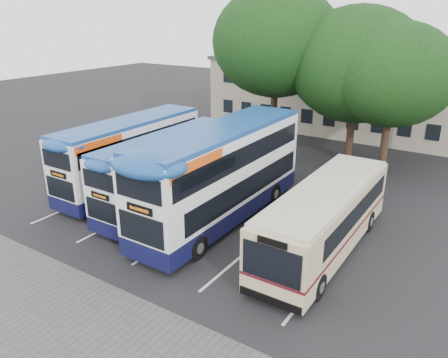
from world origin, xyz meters
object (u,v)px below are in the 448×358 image
at_px(tree_left, 277,42).
at_px(bus_dd_right, 222,170).
at_px(tree_mid, 358,65).
at_px(tree_right, 394,75).
at_px(bus_dd_left, 132,151).
at_px(bus_single, 326,215).
at_px(bus_dd_mid, 170,168).

height_order(tree_left, bus_dd_right, tree_left).
bearing_deg(tree_mid, tree_right, -24.97).
bearing_deg(bus_dd_left, bus_single, -3.58).
bearing_deg(bus_single, tree_left, 125.94).
distance_m(tree_left, bus_dd_left, 13.20).
bearing_deg(bus_dd_right, tree_mid, 79.43).
distance_m(tree_left, tree_mid, 5.86).
distance_m(tree_right, bus_dd_right, 13.06).
distance_m(tree_left, bus_single, 16.26).
distance_m(tree_left, bus_dd_right, 13.56).
bearing_deg(bus_dd_right, bus_dd_mid, -176.91).
bearing_deg(tree_left, tree_right, -3.72).
bearing_deg(bus_dd_left, bus_dd_right, -5.33).
xyz_separation_m(tree_left, bus_dd_mid, (0.10, -12.17, -5.84)).
bearing_deg(tree_mid, bus_dd_left, -127.29).
xyz_separation_m(tree_left, bus_single, (8.80, -12.13, -6.32)).
bearing_deg(bus_dd_right, bus_dd_left, 174.67).
bearing_deg(bus_single, bus_dd_left, 176.42).
bearing_deg(bus_single, tree_right, 92.34).
height_order(tree_right, bus_dd_right, tree_right).
bearing_deg(bus_dd_left, tree_mid, 52.71).
xyz_separation_m(tree_left, tree_right, (8.32, -0.54, -1.63)).
relative_size(tree_right, bus_dd_mid, 1.00).
bearing_deg(tree_mid, bus_dd_right, -100.57).
bearing_deg(bus_dd_mid, bus_single, 0.26).
height_order(tree_right, bus_dd_left, tree_right).
distance_m(tree_left, bus_dd_mid, 13.50).
bearing_deg(tree_right, bus_dd_right, -113.65).
distance_m(tree_left, tree_right, 8.50).
bearing_deg(tree_mid, bus_dd_mid, -113.45).
xyz_separation_m(bus_dd_left, bus_dd_mid, (3.60, -0.81, -0.12)).
distance_m(tree_right, bus_dd_mid, 14.85).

